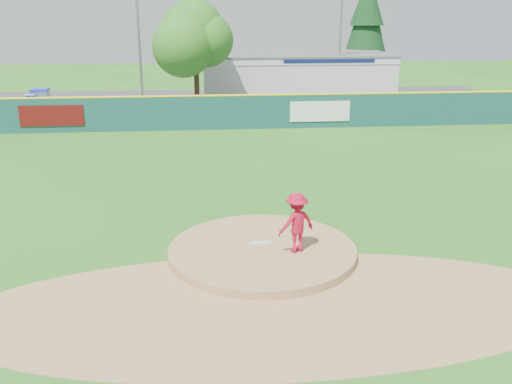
{
  "coord_description": "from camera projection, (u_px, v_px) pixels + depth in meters",
  "views": [
    {
      "loc": [
        -1.61,
        -15.27,
        6.98
      ],
      "look_at": [
        0.0,
        2.0,
        1.3
      ],
      "focal_mm": 40.0,
      "sensor_mm": 36.0,
      "label": 1
    }
  ],
  "objects": [
    {
      "name": "ground",
      "position": [
        262.0,
        255.0,
        16.76
      ],
      "size": [
        120.0,
        120.0,
        0.0
      ],
      "primitive_type": "plane",
      "color": "#286B19",
      "rests_on": "ground"
    },
    {
      "name": "pitching_rubber",
      "position": [
        261.0,
        243.0,
        16.96
      ],
      "size": [
        0.6,
        0.15,
        0.04
      ],
      "primitive_type": "cube",
      "color": "white",
      "rests_on": "pitchers_mound"
    },
    {
      "name": "pool_building_grp",
      "position": [
        294.0,
        73.0,
        47.05
      ],
      "size": [
        15.2,
        8.2,
        3.31
      ],
      "color": "silver",
      "rests_on": "ground"
    },
    {
      "name": "outfield_fence",
      "position": [
        231.0,
        111.0,
        33.45
      ],
      "size": [
        40.0,
        0.14,
        2.07
      ],
      "color": "#154544",
      "rests_on": "ground"
    },
    {
      "name": "pitchers_mound",
      "position": [
        262.0,
        255.0,
        16.76
      ],
      "size": [
        5.5,
        5.5,
        0.5
      ],
      "primitive_type": "cylinder",
      "color": "#9E774C",
      "rests_on": "ground"
    },
    {
      "name": "conifer_tree",
      "position": [
        367.0,
        23.0,
        50.25
      ],
      "size": [
        4.4,
        4.4,
        9.5
      ],
      "color": "#382314",
      "rests_on": "ground"
    },
    {
      "name": "fence_banners",
      "position": [
        189.0,
        114.0,
        33.19
      ],
      "size": [
        19.16,
        0.04,
        1.2
      ],
      "color": "#570D0C",
      "rests_on": "ground"
    },
    {
      "name": "light_pole_left",
      "position": [
        138.0,
        20.0,
        39.89
      ],
      "size": [
        1.75,
        0.25,
        11.0
      ],
      "color": "gray",
      "rests_on": "ground"
    },
    {
      "name": "parking_lot",
      "position": [
        225.0,
        104.0,
        42.31
      ],
      "size": [
        44.0,
        16.0,
        0.02
      ],
      "primitive_type": "cube",
      "color": "#38383A",
      "rests_on": "ground"
    },
    {
      "name": "van",
      "position": [
        182.0,
        107.0,
        37.77
      ],
      "size": [
        4.51,
        2.52,
        1.19
      ],
      "primitive_type": "imported",
      "rotation": [
        0.0,
        0.0,
        1.7
      ],
      "color": "white",
      "rests_on": "parking_lot"
    },
    {
      "name": "playground_slide",
      "position": [
        41.0,
        101.0,
        38.32
      ],
      "size": [
        1.09,
        3.06,
        1.69
      ],
      "color": "#1B30E5",
      "rests_on": "ground"
    },
    {
      "name": "pitcher",
      "position": [
        296.0,
        223.0,
        16.15
      ],
      "size": [
        1.3,
        1.05,
        1.75
      ],
      "primitive_type": "imported",
      "rotation": [
        0.0,
        0.0,
        3.55
      ],
      "color": "#B00F2D",
      "rests_on": "pitchers_mound"
    },
    {
      "name": "deciduous_tree",
      "position": [
        195.0,
        43.0,
        38.82
      ],
      "size": [
        5.6,
        5.6,
        7.36
      ],
      "color": "#382314",
      "rests_on": "ground"
    },
    {
      "name": "infield_dirt_arc",
      "position": [
        275.0,
        306.0,
        13.92
      ],
      "size": [
        15.4,
        15.4,
        0.01
      ],
      "primitive_type": "cylinder",
      "color": "#9E774C",
      "rests_on": "ground"
    },
    {
      "name": "light_pole_right",
      "position": [
        341.0,
        26.0,
        43.27
      ],
      "size": [
        1.75,
        0.25,
        10.0
      ],
      "color": "gray",
      "rests_on": "ground"
    }
  ]
}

